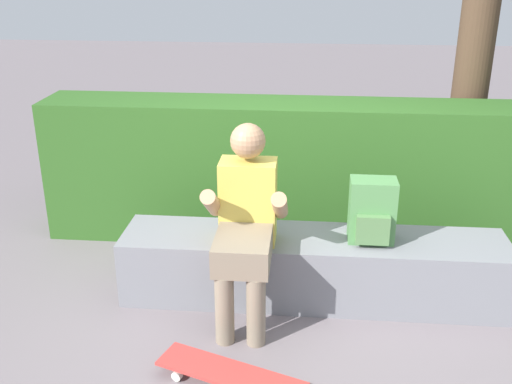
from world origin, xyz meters
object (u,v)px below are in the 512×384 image
at_px(bench_main, 312,267).
at_px(person_skater, 246,220).
at_px(skateboard_near_person, 231,375).
at_px(backpack_on_bench, 372,212).

height_order(bench_main, person_skater, person_skater).
height_order(skateboard_near_person, backpack_on_bench, backpack_on_bench).
distance_m(bench_main, skateboard_near_person, 1.02).
distance_m(bench_main, person_skater, 0.62).
height_order(person_skater, skateboard_near_person, person_skater).
relative_size(person_skater, backpack_on_bench, 2.96).
relative_size(bench_main, skateboard_near_person, 2.97).
height_order(person_skater, backpack_on_bench, person_skater).
xyz_separation_m(person_skater, backpack_on_bench, (0.76, 0.21, -0.01)).
xyz_separation_m(skateboard_near_person, backpack_on_bench, (0.76, 0.91, 0.55)).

